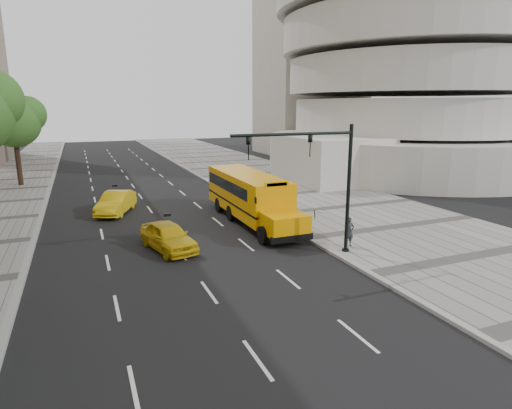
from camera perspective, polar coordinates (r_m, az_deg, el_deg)
name	(u,v)px	position (r m, az deg, el deg)	size (l,w,h in m)	color
ground	(179,226)	(26.81, -10.24, -2.82)	(140.00, 140.00, 0.00)	black
sidewalk_museum	(344,207)	(31.44, 11.62, -0.39)	(12.00, 140.00, 0.15)	gray
curb_museum	(268,215)	(28.58, 1.58, -1.46)	(0.30, 140.00, 0.15)	gray
curb_far	(34,240)	(26.41, -27.49, -4.20)	(0.30, 140.00, 0.15)	gray
guggenheim	(385,51)	(56.19, 16.77, 19.00)	(33.20, 42.20, 35.00)	silver
tree_c	(14,121)	(44.24, -29.53, 9.69)	(5.21, 4.63, 8.20)	black
school_bus	(249,193)	(27.30, -0.96, 1.49)	(2.96, 11.56, 3.19)	#E29100
taxi_near	(168,236)	(22.34, -11.63, -4.18)	(1.70, 4.23, 1.44)	gold
taxi_far	(116,203)	(30.83, -18.17, 0.24)	(1.58, 4.54, 1.50)	gold
pedestrian	(349,232)	(22.46, 12.30, -3.57)	(0.57, 0.37, 1.55)	#24262A
traffic_signal	(324,175)	(20.25, 9.04, 3.97)	(6.18, 0.36, 6.40)	black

